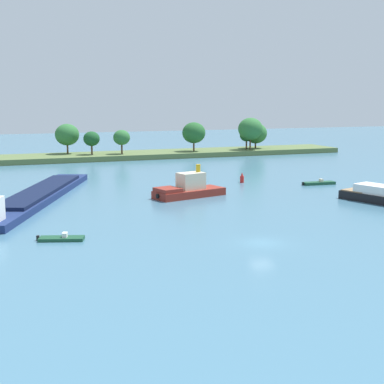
{
  "coord_description": "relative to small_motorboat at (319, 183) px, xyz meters",
  "views": [
    {
      "loc": [
        -27.22,
        -50.79,
        15.17
      ],
      "look_at": [
        2.02,
        26.39,
        1.2
      ],
      "focal_mm": 51.81,
      "sensor_mm": 36.0,
      "label": 1
    }
  ],
  "objects": [
    {
      "name": "ground_plane",
      "position": [
        -28.56,
        -32.49,
        -0.27
      ],
      "size": [
        400.0,
        400.0,
        0.0
      ],
      "primitive_type": "plane",
      "color": "teal"
    },
    {
      "name": "treeline_island",
      "position": [
        -6.42,
        55.69,
        2.49
      ],
      "size": [
        94.7,
        13.95,
        10.0
      ],
      "color": "#566B3D",
      "rests_on": "ground"
    },
    {
      "name": "small_motorboat",
      "position": [
        0.0,
        0.0,
        0.0
      ],
      "size": [
        6.27,
        2.05,
        1.0
      ],
      "color": "#19472D",
      "rests_on": "ground"
    },
    {
      "name": "cargo_barge",
      "position": [
        -48.71,
        1.21,
        0.53
      ],
      "size": [
        21.57,
        41.93,
        5.57
      ],
      "color": "navy",
      "rests_on": "ground"
    },
    {
      "name": "tugboat",
      "position": [
        -26.2,
        -3.54,
        0.99
      ],
      "size": [
        12.12,
        6.94,
        4.98
      ],
      "color": "maroon",
      "rests_on": "ground"
    },
    {
      "name": "fishing_skiff",
      "position": [
        -48.38,
        -23.81,
        -0.06
      ],
      "size": [
        5.13,
        3.15,
        0.86
      ],
      "color": "#19472D",
      "rests_on": "ground"
    },
    {
      "name": "channel_buoy_red",
      "position": [
        -11.83,
        6.94,
        0.54
      ],
      "size": [
        0.7,
        0.7,
        1.9
      ],
      "color": "red",
      "rests_on": "ground"
    }
  ]
}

